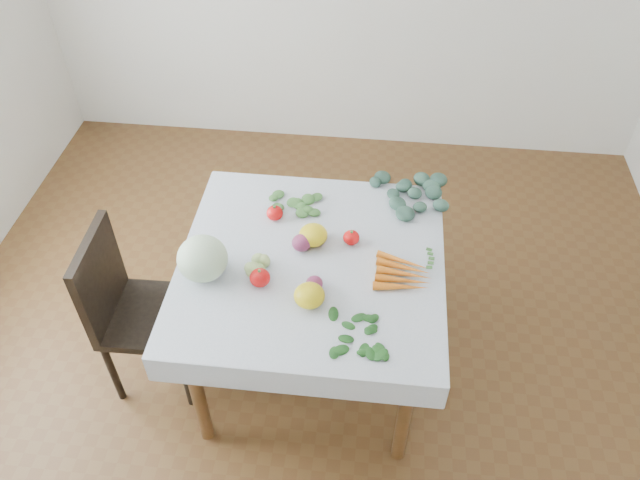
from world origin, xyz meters
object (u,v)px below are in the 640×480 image
object	(u,v)px
cabbage	(202,259)
heirloom_back	(313,235)
table	(311,278)
carrot_bunch	(402,274)
chair	(129,304)

from	to	relation	value
cabbage	heirloom_back	bearing A→B (deg)	29.24
table	carrot_bunch	bearing A→B (deg)	-6.62
cabbage	heirloom_back	size ratio (longest dim) A/B	1.66
table	chair	distance (m)	0.84
table	heirloom_back	distance (m)	0.19
table	heirloom_back	size ratio (longest dim) A/B	7.97
table	carrot_bunch	size ratio (longest dim) A/B	4.30
cabbage	heirloom_back	distance (m)	0.49
cabbage	chair	bearing A→B (deg)	179.49
heirloom_back	carrot_bunch	xyz separation A→B (m)	(0.39, -0.16, -0.03)
chair	cabbage	size ratio (longest dim) A/B	4.27
table	cabbage	world-z (taller)	cabbage
table	cabbage	bearing A→B (deg)	-164.36
chair	cabbage	world-z (taller)	cabbage
chair	cabbage	xyz separation A→B (m)	(0.38, -0.00, 0.34)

